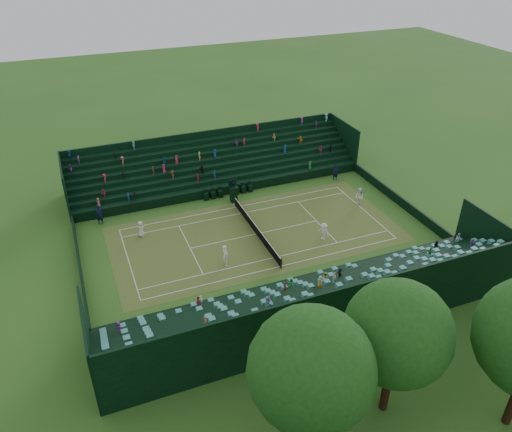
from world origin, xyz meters
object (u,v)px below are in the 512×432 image
object	(u,v)px
tennis_net	(256,229)
player_far_east	(323,231)
player_near_west	(141,229)
player_far_west	(359,197)
player_near_east	(225,255)
umpire_chair	(233,192)

from	to	relation	value
tennis_net	player_far_east	xyz separation A→B (m)	(3.06, 5.47, 0.31)
player_near_west	player_far_west	distance (m)	22.10
player_near_east	player_far_east	size ratio (longest dim) A/B	1.19
player_near_west	umpire_chair	bearing A→B (deg)	-58.03
player_far_west	player_far_east	size ratio (longest dim) A/B	1.16
tennis_net	player_near_east	bearing A→B (deg)	-50.25
player_near_west	player_far_east	distance (m)	16.92
umpire_chair	player_near_west	distance (m)	10.66
umpire_chair	tennis_net	bearing A→B (deg)	-1.28
player_far_west	player_near_west	bearing A→B (deg)	-89.55
player_near_east	player_far_east	xyz separation A→B (m)	(-0.44, 9.69, -0.16)
umpire_chair	player_far_west	distance (m)	12.99
umpire_chair	player_near_east	xyz separation A→B (m)	(10.22, -4.36, -0.12)
umpire_chair	player_far_east	world-z (taller)	umpire_chair
tennis_net	player_near_east	xyz separation A→B (m)	(3.50, -4.21, 0.47)
player_far_west	player_far_east	xyz separation A→B (m)	(4.25, -6.44, -0.14)
tennis_net	umpire_chair	size ratio (longest dim) A/B	4.45
player_near_west	tennis_net	bearing A→B (deg)	-94.72
tennis_net	player_far_east	bearing A→B (deg)	60.80
tennis_net	player_near_west	world-z (taller)	player_near_west
tennis_net	player_near_west	size ratio (longest dim) A/B	7.34
umpire_chair	player_near_west	world-z (taller)	umpire_chair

